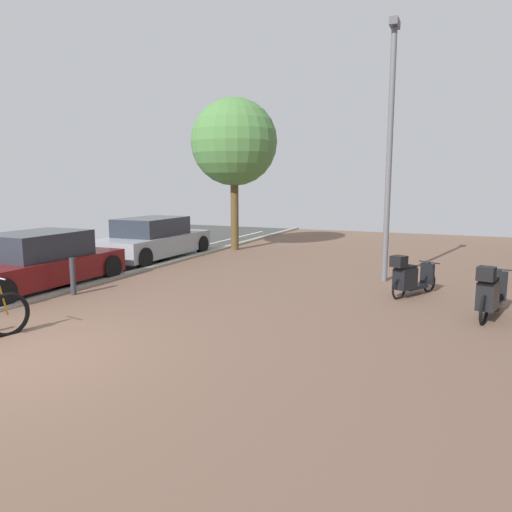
% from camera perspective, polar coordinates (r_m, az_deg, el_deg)
% --- Properties ---
extents(ground, '(21.00, 40.00, 0.13)m').
position_cam_1_polar(ground, '(6.94, -19.18, -13.05)').
color(ground, '#343631').
extents(scooter_near, '(0.98, 1.49, 0.97)m').
position_cam_1_polar(scooter_near, '(11.09, 17.67, -2.40)').
color(scooter_near, black).
rests_on(scooter_near, ground).
extents(scooter_mid, '(0.71, 1.72, 1.07)m').
position_cam_1_polar(scooter_mid, '(9.79, 25.95, -4.04)').
color(scooter_mid, black).
rests_on(scooter_mid, ground).
extents(parked_car_near, '(1.97, 4.29, 1.33)m').
position_cam_1_polar(parked_car_near, '(12.48, -24.66, -0.72)').
color(parked_car_near, maroon).
rests_on(parked_car_near, ground).
extents(parked_car_far, '(1.93, 4.41, 1.35)m').
position_cam_1_polar(parked_car_far, '(16.13, -12.11, 1.92)').
color(parked_car_far, '#9FA7AF').
rests_on(parked_car_far, ground).
extents(lamp_post, '(0.20, 0.52, 6.30)m').
position_cam_1_polar(lamp_post, '(12.52, 15.57, 12.90)').
color(lamp_post, slate).
rests_on(lamp_post, ground).
extents(street_tree, '(3.12, 3.12, 5.49)m').
position_cam_1_polar(street_tree, '(17.85, -2.61, 13.27)').
color(street_tree, brown).
rests_on(street_tree, ground).
extents(bollard_far, '(0.12, 0.12, 0.84)m').
position_cam_1_polar(bollard_far, '(11.48, -20.87, -2.27)').
color(bollard_far, '#38383D').
rests_on(bollard_far, ground).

